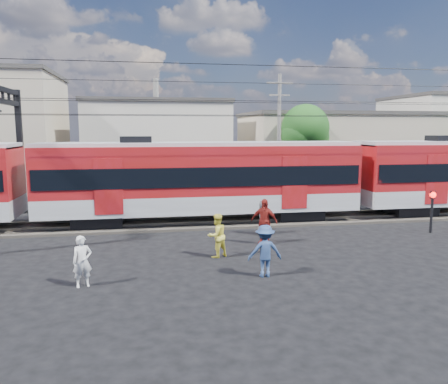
{
  "coord_description": "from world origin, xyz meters",
  "views": [
    {
      "loc": [
        -2.89,
        -13.98,
        4.81
      ],
      "look_at": [
        0.43,
        5.0,
        2.04
      ],
      "focal_mm": 35.0,
      "sensor_mm": 36.0,
      "label": 1
    }
  ],
  "objects": [
    {
      "name": "pedestrian_c",
      "position": [
        0.82,
        -0.56,
        0.87
      ],
      "size": [
        1.13,
        0.67,
        1.73
      ],
      "primitive_type": "imported",
      "rotation": [
        0.0,
        0.0,
        3.12
      ],
      "color": "navy",
      "rests_on": "ground"
    },
    {
      "name": "crossing_signal",
      "position": [
        10.12,
        4.06,
        1.37
      ],
      "size": [
        0.29,
        0.29,
        1.98
      ],
      "color": "black",
      "rests_on": "ground"
    },
    {
      "name": "building_mideast",
      "position": [
        14.0,
        24.0,
        3.16
      ],
      "size": [
        16.32,
        10.2,
        6.3
      ],
      "color": "tan",
      "rests_on": "ground"
    },
    {
      "name": "building_midwest",
      "position": [
        -2.0,
        27.0,
        3.66
      ],
      "size": [
        12.24,
        12.24,
        7.3
      ],
      "color": "beige",
      "rests_on": "ground"
    },
    {
      "name": "pedestrian_e",
      "position": [
        2.27,
        5.08,
        0.8
      ],
      "size": [
        0.6,
        0.83,
        1.59
      ],
      "primitive_type": "imported",
      "rotation": [
        0.0,
        0.0,
        1.69
      ],
      "color": "#4D4D52",
      "rests_on": "ground"
    },
    {
      "name": "rail_far",
      "position": [
        0.0,
        8.75,
        0.18
      ],
      "size": [
        70.0,
        0.12,
        0.12
      ],
      "primitive_type": "cube",
      "color": "#59544C",
      "rests_on": "track_bed"
    },
    {
      "name": "pedestrian_b",
      "position": [
        -0.38,
        1.91,
        0.84
      ],
      "size": [
        1.02,
        0.95,
        1.67
      ],
      "primitive_type": "imported",
      "rotation": [
        0.0,
        0.0,
        3.65
      ],
      "color": "#DDD245",
      "rests_on": "ground"
    },
    {
      "name": "pedestrian_a",
      "position": [
        -4.95,
        -0.49,
        0.8
      ],
      "size": [
        0.67,
        0.54,
        1.6
      ],
      "primitive_type": "imported",
      "rotation": [
        0.0,
        0.0,
        0.3
      ],
      "color": "silver",
      "rests_on": "ground"
    },
    {
      "name": "catenary",
      "position": [
        -8.65,
        8.0,
        5.14
      ],
      "size": [
        70.0,
        9.3,
        7.52
      ],
      "color": "black",
      "rests_on": "ground"
    },
    {
      "name": "commuter_train",
      "position": [
        -0.01,
        8.0,
        2.4
      ],
      "size": [
        50.3,
        3.08,
        4.17
      ],
      "color": "black",
      "rests_on": "ground"
    },
    {
      "name": "utility_pole_mid",
      "position": [
        6.0,
        15.0,
        4.53
      ],
      "size": [
        1.8,
        0.24,
        8.5
      ],
      "color": "slate",
      "rests_on": "ground"
    },
    {
      "name": "pedestrian_d",
      "position": [
        1.86,
        3.4,
        0.97
      ],
      "size": [
        1.22,
        1.0,
        1.94
      ],
      "primitive_type": "imported",
      "rotation": [
        0.0,
        0.0,
        -0.54
      ],
      "color": "maroon",
      "rests_on": "ground"
    },
    {
      "name": "building_east",
      "position": [
        28.0,
        28.0,
        4.16
      ],
      "size": [
        10.2,
        10.2,
        8.3
      ],
      "color": "beige",
      "rests_on": "ground"
    },
    {
      "name": "rail_near",
      "position": [
        0.0,
        7.25,
        0.18
      ],
      "size": [
        70.0,
        0.12,
        0.12
      ],
      "primitive_type": "cube",
      "color": "#59544C",
      "rests_on": "track_bed"
    },
    {
      "name": "tree_near",
      "position": [
        9.19,
        18.09,
        4.66
      ],
      "size": [
        3.82,
        3.64,
        6.72
      ],
      "color": "#382619",
      "rests_on": "ground"
    },
    {
      "name": "ground",
      "position": [
        0.0,
        0.0,
        0.0
      ],
      "size": [
        120.0,
        120.0,
        0.0
      ],
      "primitive_type": "plane",
      "color": "black",
      "rests_on": "ground"
    },
    {
      "name": "track_bed",
      "position": [
        0.0,
        8.0,
        0.06
      ],
      "size": [
        70.0,
        3.4,
        0.12
      ],
      "primitive_type": "cube",
      "color": "#2D2823",
      "rests_on": "ground"
    }
  ]
}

